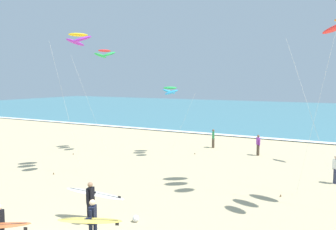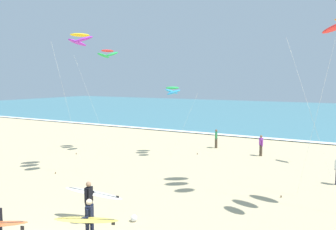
# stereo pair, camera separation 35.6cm
# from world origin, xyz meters

# --- Properties ---
(ocean_water) EXTENTS (160.00, 60.00, 0.08)m
(ocean_water) POSITION_xyz_m (0.00, 56.13, 0.04)
(ocean_water) COLOR teal
(ocean_water) RESTS_ON ground
(shoreline_foam) EXTENTS (160.00, 1.02, 0.01)m
(shoreline_foam) POSITION_xyz_m (0.00, 26.43, 0.09)
(shoreline_foam) COLOR white
(shoreline_foam) RESTS_ON ocean_water
(surfer_lead) EXTENTS (2.20, 1.34, 1.71)m
(surfer_lead) POSITION_xyz_m (0.69, 1.00, 1.04)
(surfer_lead) COLOR black
(surfer_lead) RESTS_ON ground
(surfer_third) EXTENTS (2.64, 1.15, 1.71)m
(surfer_third) POSITION_xyz_m (-0.85, 2.85, 1.05)
(surfer_third) COLOR black
(surfer_third) RESTS_ON ground
(kite_arc_golden_near) EXTENTS (2.77, 2.64, 8.56)m
(kite_arc_golden_near) POSITION_xyz_m (-6.73, 8.59, 8.21)
(kite_arc_golden_near) COLOR purple
(kite_arc_golden_near) RESTS_ON ground
(kite_arc_scarlet_distant) EXTENTS (2.54, 3.48, 8.15)m
(kite_arc_scarlet_distant) POSITION_xyz_m (-9.45, 14.46, 7.82)
(kite_arc_scarlet_distant) COLOR green
(kite_arc_scarlet_distant) RESTS_ON ground
(kite_arc_emerald_close) EXTENTS (2.68, 2.41, 5.24)m
(kite_arc_emerald_close) POSITION_xyz_m (-4.09, 15.48, 4.93)
(kite_arc_emerald_close) COLOR #2D99DB
(kite_arc_emerald_close) RESTS_ON ground
(bystander_green_top) EXTENTS (0.27, 0.48, 1.59)m
(bystander_green_top) POSITION_xyz_m (-2.22, 19.73, 0.81)
(bystander_green_top) COLOR #4C3D2D
(bystander_green_top) RESTS_ON ground
(bystander_purple_top) EXTENTS (0.35, 0.40, 1.59)m
(bystander_purple_top) POSITION_xyz_m (1.88, 18.53, 0.81)
(bystander_purple_top) COLOR #4C3D2D
(bystander_purple_top) RESTS_ON ground
(bystander_white_top) EXTENTS (0.39, 0.36, 1.59)m
(bystander_white_top) POSITION_xyz_m (7.47, 13.33, 0.81)
(bystander_white_top) COLOR #2D334C
(bystander_white_top) RESTS_ON ground
(beach_ball) EXTENTS (0.28, 0.28, 0.28)m
(beach_ball) POSITION_xyz_m (0.66, 3.68, 0.14)
(beach_ball) COLOR white
(beach_ball) RESTS_ON ground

